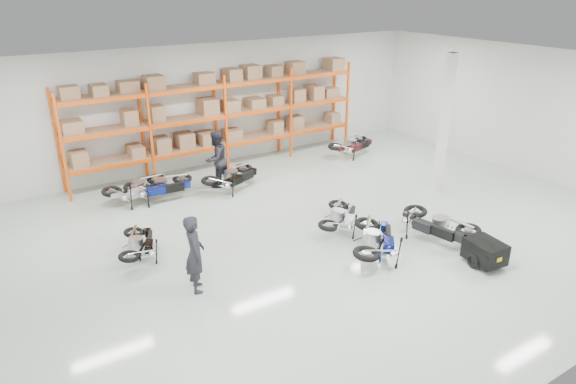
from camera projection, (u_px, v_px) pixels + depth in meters
room at (325, 154)px, 13.73m from camera, size 18.00×18.00×18.00m
pallet_rack at (220, 108)px, 18.74m from camera, size 11.28×0.98×3.62m
structural_column at (444, 123)px, 16.71m from camera, size 0.25×0.25×4.50m
moto_blue_centre at (376, 235)px, 12.97m from camera, size 2.03×2.13×1.28m
moto_silver_left at (341, 213)px, 14.40m from camera, size 1.83×1.76×1.10m
moto_black_far_left at (139, 240)px, 12.98m from camera, size 1.30×1.74×1.01m
moto_touring_right at (436, 220)px, 13.80m from camera, size 1.32×2.11×1.27m
trailer at (485, 252)px, 12.65m from camera, size 0.82×1.54×0.63m
moto_back_a at (160, 182)px, 16.41m from camera, size 1.99×1.11×1.24m
moto_back_b at (138, 184)px, 16.28m from camera, size 2.01×1.26×1.21m
moto_back_c at (232, 173)px, 17.22m from camera, size 2.09×1.51×1.22m
moto_back_d at (353, 142)px, 20.58m from camera, size 2.00×1.27×1.20m
person_left at (195, 254)px, 11.44m from camera, size 0.61×0.77×1.85m
person_back at (216, 159)px, 17.31m from camera, size 1.17×1.07×1.95m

